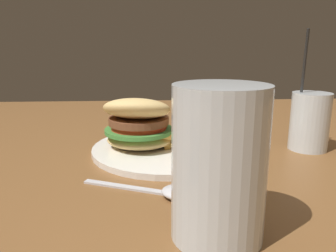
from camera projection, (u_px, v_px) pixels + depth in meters
The scene contains 5 objects.
dining_table at pixel (205, 250), 0.47m from camera, with size 1.63×1.44×0.72m.
meal_plate_near at pixel (153, 135), 0.58m from camera, with size 0.27×0.27×0.11m.
beer_glass at pixel (219, 166), 0.31m from camera, with size 0.09×0.09×0.15m.
juice_glass at pixel (309, 124), 0.59m from camera, with size 0.07×0.07×0.21m.
spoon at pixel (176, 192), 0.41m from camera, with size 0.16×0.09×0.01m.
Camera 1 is at (0.08, 0.41, 0.90)m, focal length 35.00 mm.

